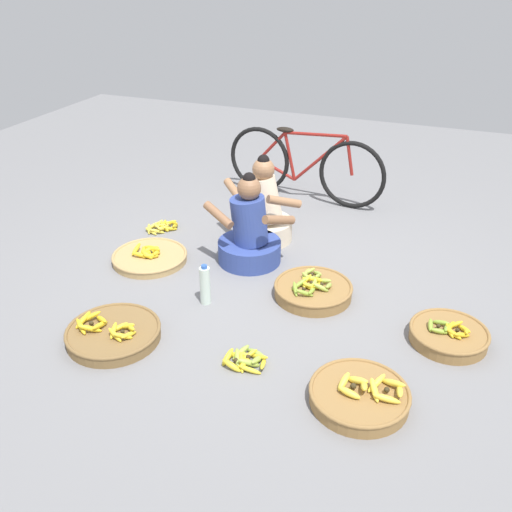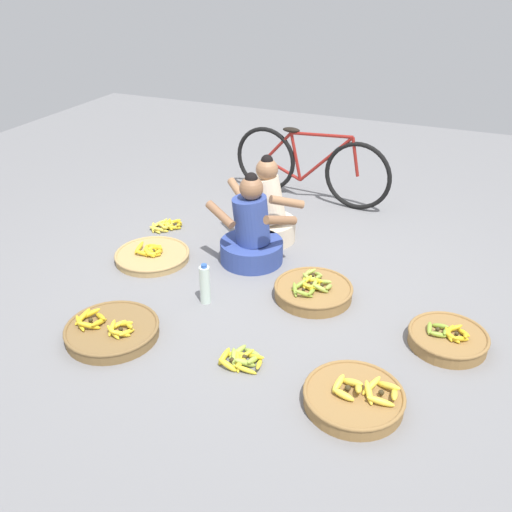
% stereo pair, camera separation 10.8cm
% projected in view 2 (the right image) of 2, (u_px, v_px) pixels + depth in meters
% --- Properties ---
extents(ground_plane, '(10.00, 10.00, 0.00)m').
position_uv_depth(ground_plane, '(266.00, 284.00, 4.36)').
color(ground_plane, slate).
extents(vendor_woman_front, '(0.73, 0.52, 0.78)m').
position_uv_depth(vendor_woman_front, '(251.00, 234.00, 4.57)').
color(vendor_woman_front, '#334793').
rests_on(vendor_woman_front, ground).
extents(vendor_woman_behind, '(0.75, 0.53, 0.78)m').
position_uv_depth(vendor_woman_behind, '(266.00, 213.00, 4.92)').
color(vendor_woman_behind, beige).
rests_on(vendor_woman_behind, ground).
extents(bicycle_leaning, '(1.70, 0.23, 0.73)m').
position_uv_depth(bicycle_leaning, '(310.00, 166.00, 5.67)').
color(bicycle_leaning, black).
rests_on(bicycle_leaning, ground).
extents(banana_basket_back_left, '(0.58, 0.58, 0.16)m').
position_uv_depth(banana_basket_back_left, '(354.00, 397.00, 3.19)').
color(banana_basket_back_left, olive).
rests_on(banana_basket_back_left, ground).
extents(banana_basket_back_center, '(0.63, 0.63, 0.15)m').
position_uv_depth(banana_basket_back_center, '(112.00, 330.00, 3.75)').
color(banana_basket_back_center, brown).
rests_on(banana_basket_back_center, ground).
extents(banana_basket_front_center, '(0.59, 0.59, 0.16)m').
position_uv_depth(banana_basket_front_center, '(313.00, 290.00, 4.17)').
color(banana_basket_front_center, olive).
rests_on(banana_basket_front_center, ground).
extents(banana_basket_back_right, '(0.62, 0.62, 0.13)m').
position_uv_depth(banana_basket_back_right, '(152.00, 255.00, 4.69)').
color(banana_basket_back_right, tan).
rests_on(banana_basket_back_right, ground).
extents(banana_basket_front_right, '(0.52, 0.52, 0.15)m').
position_uv_depth(banana_basket_front_right, '(448.00, 338.00, 3.66)').
color(banana_basket_front_right, olive).
rests_on(banana_basket_front_right, ground).
extents(loose_bananas_mid_left, '(0.29, 0.30, 0.09)m').
position_uv_depth(loose_bananas_mid_left, '(167.00, 225.00, 5.22)').
color(loose_bananas_mid_left, yellow).
rests_on(loose_bananas_mid_left, ground).
extents(loose_bananas_near_bicycle, '(0.29, 0.25, 0.09)m').
position_uv_depth(loose_bananas_near_bicycle, '(242.00, 359.00, 3.52)').
color(loose_bananas_near_bicycle, '#9EB747').
rests_on(loose_bananas_near_bicycle, ground).
extents(water_bottle, '(0.08, 0.08, 0.32)m').
position_uv_depth(water_bottle, '(205.00, 284.00, 4.07)').
color(water_bottle, silver).
rests_on(water_bottle, ground).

